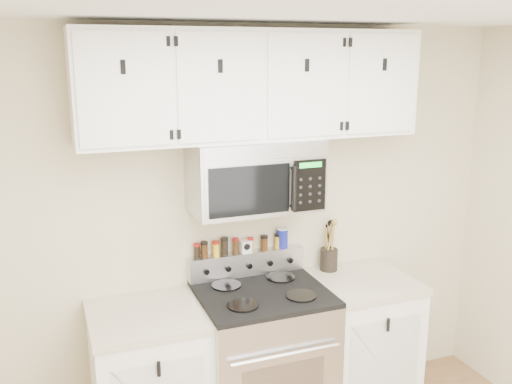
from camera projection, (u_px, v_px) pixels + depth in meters
back_wall at (245, 228)px, 3.60m from camera, size 3.50×0.01×2.50m
range at (263, 361)px, 3.50m from camera, size 0.76×0.65×1.10m
base_cabinet_right at (358, 343)px, 3.76m from camera, size 0.64×0.62×0.92m
microwave at (255, 175)px, 3.34m from camera, size 0.76×0.44×0.42m
upper_cabinets at (254, 85)px, 3.24m from camera, size 2.00×0.35×0.62m
utensil_crock at (329, 258)px, 3.78m from camera, size 0.12×0.12×0.34m
kitchen_timer at (245, 246)px, 3.60m from camera, size 0.07×0.06×0.08m
salt_canister at (282, 238)px, 3.68m from camera, size 0.07×0.07×0.13m
spice_jar_0 at (197, 251)px, 3.49m from camera, size 0.04×0.04×0.10m
spice_jar_1 at (204, 250)px, 3.50m from camera, size 0.04×0.04×0.10m
spice_jar_2 at (216, 249)px, 3.53m from camera, size 0.04×0.04×0.10m
spice_jar_3 at (225, 246)px, 3.54m from camera, size 0.05×0.05×0.11m
spice_jar_4 at (236, 246)px, 3.57m from camera, size 0.04×0.04×0.10m
spice_jar_5 at (250, 245)px, 3.61m from camera, size 0.04×0.04×0.09m
spice_jar_6 at (264, 243)px, 3.64m from camera, size 0.05×0.05×0.10m
spice_jar_7 at (278, 241)px, 3.67m from camera, size 0.04×0.04×0.10m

